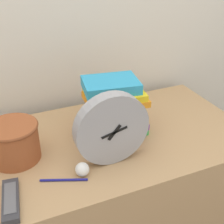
% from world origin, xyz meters
% --- Properties ---
extents(wall_back, '(6.00, 0.04, 2.40)m').
position_xyz_m(wall_back, '(0.00, 0.68, 1.20)').
color(wall_back, silver).
rests_on(wall_back, ground_plane).
extents(desk, '(1.35, 0.61, 0.74)m').
position_xyz_m(desk, '(0.00, 0.30, 0.37)').
color(desk, tan).
rests_on(desk, ground_plane).
extents(desk_clock, '(0.26, 0.05, 0.26)m').
position_xyz_m(desk_clock, '(0.07, 0.17, 0.87)').
color(desk_clock, '#99999E').
rests_on(desk_clock, desk).
extents(book_stack, '(0.25, 0.20, 0.22)m').
position_xyz_m(book_stack, '(0.16, 0.34, 0.85)').
color(book_stack, green).
rests_on(book_stack, desk).
extents(basket, '(0.18, 0.18, 0.14)m').
position_xyz_m(basket, '(-0.23, 0.32, 0.81)').
color(basket, '#994C28').
rests_on(basket, desk).
extents(tv_remote, '(0.07, 0.18, 0.02)m').
position_xyz_m(tv_remote, '(-0.28, 0.10, 0.75)').
color(tv_remote, '#333338').
rests_on(tv_remote, desk).
extents(crumpled_paper_ball, '(0.05, 0.05, 0.05)m').
position_xyz_m(crumpled_paper_ball, '(-0.05, 0.14, 0.76)').
color(crumpled_paper_ball, white).
rests_on(crumpled_paper_ball, desk).
extents(pen, '(0.15, 0.06, 0.01)m').
position_xyz_m(pen, '(-0.11, 0.13, 0.74)').
color(pen, navy).
rests_on(pen, desk).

